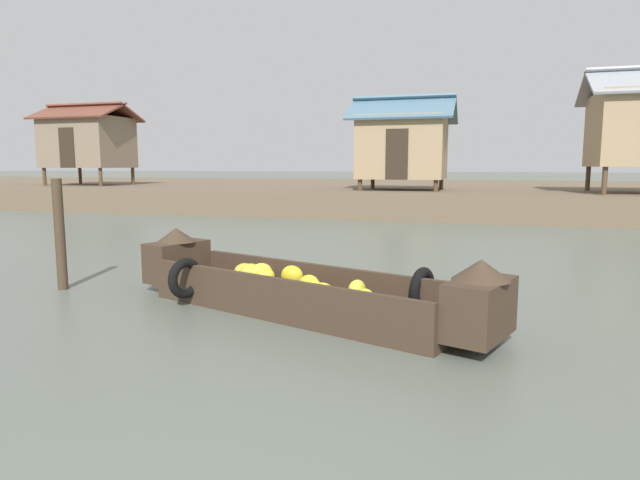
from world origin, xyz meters
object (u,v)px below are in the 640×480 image
object	(u,v)px
stilt_house_mid_left	(403,146)
mooring_post	(60,235)
stilt_house_left	(88,141)
banana_boat	(298,288)

from	to	relation	value
stilt_house_mid_left	mooring_post	bearing A→B (deg)	-100.22
stilt_house_left	stilt_house_mid_left	size ratio (longest dim) A/B	1.09
stilt_house_left	stilt_house_mid_left	bearing A→B (deg)	-3.34
stilt_house_left	mooring_post	bearing A→B (deg)	-51.46
banana_boat	stilt_house_mid_left	xyz separation A→B (m)	(-1.00, 14.93, 2.21)
banana_boat	mooring_post	bearing A→B (deg)	176.87
banana_boat	stilt_house_left	size ratio (longest dim) A/B	1.17
stilt_house_left	mooring_post	distance (m)	20.07
banana_boat	stilt_house_mid_left	distance (m)	15.12
banana_boat	stilt_house_mid_left	bearing A→B (deg)	93.83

